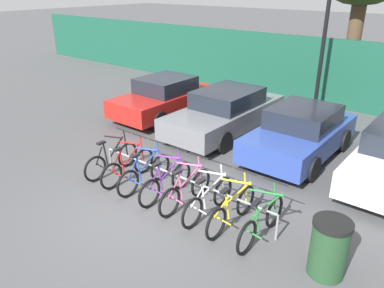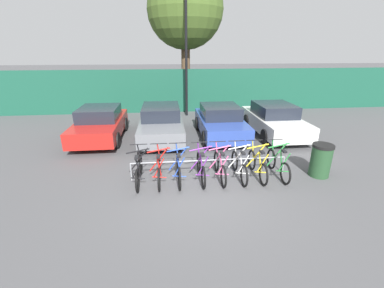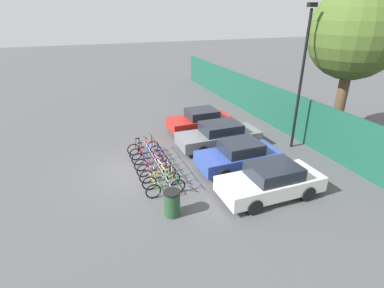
% 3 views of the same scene
% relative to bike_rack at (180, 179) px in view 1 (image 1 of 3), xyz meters
% --- Properties ---
extents(ground_plane, '(120.00, 120.00, 0.00)m').
position_rel_bike_rack_xyz_m(ground_plane, '(-0.38, -0.68, -0.50)').
color(ground_plane, '#4C4C4F').
extents(hoarding_wall, '(36.00, 0.16, 2.57)m').
position_rel_bike_rack_xyz_m(hoarding_wall, '(-0.38, 8.82, 0.79)').
color(hoarding_wall, '#19513D').
rests_on(hoarding_wall, ground).
extents(bike_rack, '(4.79, 0.04, 0.57)m').
position_rel_bike_rack_xyz_m(bike_rack, '(0.00, 0.00, 0.00)').
color(bike_rack, gray).
rests_on(bike_rack, ground).
extents(bicycle_black, '(0.68, 1.71, 1.05)m').
position_rel_bike_rack_xyz_m(bicycle_black, '(-2.12, -0.15, -0.12)').
color(bicycle_black, black).
rests_on(bicycle_black, ground).
extents(bicycle_red, '(0.68, 1.71, 1.05)m').
position_rel_bike_rack_xyz_m(bicycle_red, '(-1.52, -0.15, -0.12)').
color(bicycle_red, black).
rests_on(bicycle_red, ground).
extents(bicycle_blue, '(0.68, 1.71, 1.05)m').
position_rel_bike_rack_xyz_m(bicycle_blue, '(-0.96, -0.15, -0.12)').
color(bicycle_blue, black).
rests_on(bicycle_blue, ground).
extents(bicycle_purple, '(0.68, 1.71, 1.05)m').
position_rel_bike_rack_xyz_m(bicycle_purple, '(-0.28, -0.15, -0.12)').
color(bicycle_purple, black).
rests_on(bicycle_purple, ground).
extents(bicycle_pink, '(0.68, 1.71, 1.05)m').
position_rel_bike_rack_xyz_m(bicycle_pink, '(0.29, -0.15, -0.12)').
color(bicycle_pink, black).
rests_on(bicycle_pink, ground).
extents(bicycle_white, '(0.68, 1.71, 1.05)m').
position_rel_bike_rack_xyz_m(bicycle_white, '(0.89, -0.15, -0.12)').
color(bicycle_white, black).
rests_on(bicycle_white, ground).
extents(bicycle_yellow, '(0.68, 1.71, 1.05)m').
position_rel_bike_rack_xyz_m(bicycle_yellow, '(1.46, -0.15, -0.12)').
color(bicycle_yellow, black).
rests_on(bicycle_yellow, ground).
extents(bicycle_green, '(0.68, 1.71, 1.05)m').
position_rel_bike_rack_xyz_m(bicycle_green, '(2.12, -0.15, -0.12)').
color(bicycle_green, black).
rests_on(bicycle_green, ground).
extents(car_red, '(1.91, 3.97, 1.40)m').
position_rel_bike_rack_xyz_m(car_red, '(-4.11, 3.97, 0.19)').
color(car_red, red).
rests_on(car_red, ground).
extents(car_grey, '(1.91, 4.58, 1.40)m').
position_rel_bike_rack_xyz_m(car_grey, '(-1.49, 4.00, 0.19)').
color(car_grey, slate).
rests_on(car_grey, ground).
extents(car_blue, '(1.91, 3.94, 1.40)m').
position_rel_bike_rack_xyz_m(car_blue, '(1.12, 3.79, 0.19)').
color(car_blue, '#2D479E').
rests_on(car_blue, ground).
extents(trash_bin, '(0.63, 0.63, 1.03)m').
position_rel_bike_rack_xyz_m(trash_bin, '(3.42, -0.28, 0.02)').
color(trash_bin, '#234728').
rests_on(trash_bin, ground).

